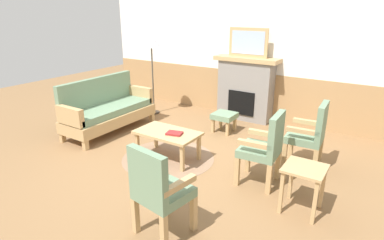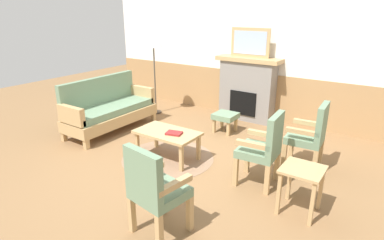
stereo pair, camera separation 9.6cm
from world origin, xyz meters
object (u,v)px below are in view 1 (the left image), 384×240
(framed_picture, at_px, (248,43))
(coffee_table, at_px, (168,135))
(armchair_near_fireplace, at_px, (265,146))
(fireplace, at_px, (246,88))
(couch, at_px, (108,110))
(side_table, at_px, (304,176))
(book_on_table, at_px, (174,133))
(floor_lamp_by_couch, at_px, (151,46))
(armchair_by_window_left, at_px, (310,133))
(footstool, at_px, (224,117))
(armchair_front_left, at_px, (158,188))

(framed_picture, height_order, coffee_table, framed_picture)
(framed_picture, height_order, armchair_near_fireplace, framed_picture)
(fireplace, height_order, couch, fireplace)
(fireplace, distance_m, side_table, 3.24)
(fireplace, bearing_deg, book_on_table, -91.01)
(couch, height_order, floor_lamp_by_couch, floor_lamp_by_couch)
(coffee_table, distance_m, side_table, 2.09)
(armchair_by_window_left, bearing_deg, floor_lamp_by_couch, 167.75)
(footstool, relative_size, side_table, 0.73)
(fireplace, xyz_separation_m, floor_lamp_by_couch, (-1.81, -0.75, 0.80))
(framed_picture, relative_size, footstool, 2.00)
(footstool, bearing_deg, coffee_table, -97.17)
(fireplace, relative_size, framed_picture, 1.62)
(armchair_front_left, bearing_deg, book_on_table, 120.74)
(armchair_near_fireplace, relative_size, floor_lamp_by_couch, 0.58)
(footstool, distance_m, side_table, 2.56)
(coffee_table, distance_m, floor_lamp_by_couch, 2.54)
(coffee_table, relative_size, book_on_table, 4.23)
(armchair_front_left, bearing_deg, fireplace, 101.84)
(coffee_table, xyz_separation_m, floor_lamp_by_couch, (-1.63, 1.63, 1.06))
(side_table, bearing_deg, book_on_table, 173.65)
(fireplace, xyz_separation_m, side_table, (1.89, -2.62, -0.22))
(armchair_near_fireplace, relative_size, armchair_by_window_left, 1.00)
(floor_lamp_by_couch, bearing_deg, framed_picture, 22.51)
(book_on_table, xyz_separation_m, armchair_near_fireplace, (1.34, 0.12, 0.08))
(armchair_near_fireplace, xyz_separation_m, side_table, (0.59, -0.34, -0.10))
(fireplace, bearing_deg, coffee_table, -94.54)
(fireplace, relative_size, side_table, 2.36)
(coffee_table, bearing_deg, fireplace, 85.46)
(framed_picture, relative_size, side_table, 1.45)
(fireplace, distance_m, armchair_near_fireplace, 2.63)
(fireplace, relative_size, book_on_table, 5.73)
(book_on_table, bearing_deg, coffee_table, 170.95)
(coffee_table, xyz_separation_m, footstool, (0.19, 1.48, -0.10))
(framed_picture, bearing_deg, coffee_table, -94.54)
(footstool, bearing_deg, book_on_table, -91.50)
(armchair_near_fireplace, distance_m, side_table, 0.69)
(fireplace, height_order, floor_lamp_by_couch, floor_lamp_by_couch)
(armchair_near_fireplace, bearing_deg, floor_lamp_by_couch, 153.80)
(side_table, bearing_deg, footstool, 137.74)
(armchair_by_window_left, bearing_deg, coffee_table, -154.89)
(couch, height_order, armchair_front_left, same)
(couch, xyz_separation_m, armchair_front_left, (2.66, -1.80, 0.14))
(framed_picture, height_order, armchair_front_left, framed_picture)
(couch, relative_size, armchair_near_fireplace, 1.84)
(armchair_near_fireplace, distance_m, armchair_front_left, 1.62)
(book_on_table, bearing_deg, couch, 168.27)
(footstool, distance_m, armchair_by_window_left, 1.80)
(fireplace, relative_size, armchair_by_window_left, 1.33)
(side_table, xyz_separation_m, floor_lamp_by_couch, (-3.71, 1.87, 1.02))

